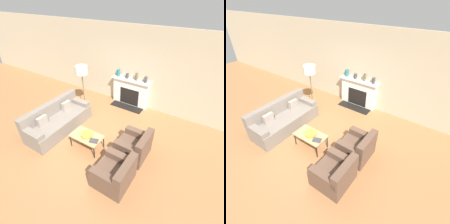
{
  "view_description": "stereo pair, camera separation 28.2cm",
  "coord_description": "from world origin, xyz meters",
  "views": [
    {
      "loc": [
        2.73,
        -2.89,
        3.73
      ],
      "look_at": [
        0.21,
        1.13,
        0.45
      ],
      "focal_mm": 28.0,
      "sensor_mm": 36.0,
      "label": 1
    },
    {
      "loc": [
        2.96,
        -2.73,
        3.73
      ],
      "look_at": [
        0.21,
        1.13,
        0.45
      ],
      "focal_mm": 28.0,
      "sensor_mm": 36.0,
      "label": 2
    }
  ],
  "objects": [
    {
      "name": "mantel_vase_left",
      "position": [
        -0.4,
        2.57,
        1.19
      ],
      "size": [
        0.13,
        0.13,
        0.26
      ],
      "color": "#28666B",
      "rests_on": "fireplace"
    },
    {
      "name": "armchair_near",
      "position": [
        1.46,
        -0.75,
        0.3
      ],
      "size": [
        0.82,
        0.84,
        0.77
      ],
      "rotation": [
        0.0,
        0.0,
        -1.57
      ],
      "color": "brown",
      "rests_on": "ground_plane"
    },
    {
      "name": "couch",
      "position": [
        -1.11,
        -0.03,
        0.32
      ],
      "size": [
        0.87,
        2.2,
        0.87
      ],
      "rotation": [
        0.0,
        0.0,
        1.57
      ],
      "color": "slate",
      "rests_on": "ground_plane"
    },
    {
      "name": "floor_lamp",
      "position": [
        -1.19,
        1.4,
        1.42
      ],
      "size": [
        0.43,
        0.43,
        1.67
      ],
      "color": "brown",
      "rests_on": "ground_plane"
    },
    {
      "name": "wall_back",
      "position": [
        0.0,
        2.7,
        1.45
      ],
      "size": [
        18.0,
        0.06,
        2.9
      ],
      "color": "#BCAD8E",
      "rests_on": "ground_plane"
    },
    {
      "name": "book",
      "position": [
        0.5,
        -0.26,
        0.44
      ],
      "size": [
        0.27,
        0.23,
        0.02
      ],
      "rotation": [
        0.0,
        0.0,
        0.33
      ],
      "color": "#38383D",
      "rests_on": "coffee_table"
    },
    {
      "name": "fireplace",
      "position": [
        0.15,
        2.55,
        0.52
      ],
      "size": [
        1.54,
        0.59,
        1.06
      ],
      "color": "silver",
      "rests_on": "ground_plane"
    },
    {
      "name": "armchair_far",
      "position": [
        1.46,
        0.25,
        0.3
      ],
      "size": [
        0.82,
        0.84,
        0.77
      ],
      "rotation": [
        0.0,
        0.0,
        -1.57
      ],
      "color": "brown",
      "rests_on": "ground_plane"
    },
    {
      "name": "mantel_vase_right",
      "position": [
        0.71,
        2.57,
        1.17
      ],
      "size": [
        0.1,
        0.1,
        0.22
      ],
      "color": "#3D383D",
      "rests_on": "fireplace"
    },
    {
      "name": "coffee_table",
      "position": [
        0.21,
        -0.2,
        0.39
      ],
      "size": [
        0.91,
        0.53,
        0.43
      ],
      "color": "tan",
      "rests_on": "ground_plane"
    },
    {
      "name": "bowl",
      "position": [
        0.21,
        -0.18,
        0.47
      ],
      "size": [
        0.33,
        0.33,
        0.07
      ],
      "color": "gold",
      "rests_on": "coffee_table"
    },
    {
      "name": "mantel_vase_center_right",
      "position": [
        0.35,
        2.57,
        1.2
      ],
      "size": [
        0.08,
        0.08,
        0.28
      ],
      "color": "brown",
      "rests_on": "fireplace"
    },
    {
      "name": "mantel_vase_center_left",
      "position": [
        -0.03,
        2.57,
        1.16
      ],
      "size": [
        0.11,
        0.11,
        0.19
      ],
      "color": "#3D383D",
      "rests_on": "fireplace"
    },
    {
      "name": "ground_plane",
      "position": [
        0.0,
        0.0,
        0.0
      ],
      "size": [
        18.0,
        18.0,
        0.0
      ],
      "primitive_type": "plane",
      "color": "#99663D"
    }
  ]
}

